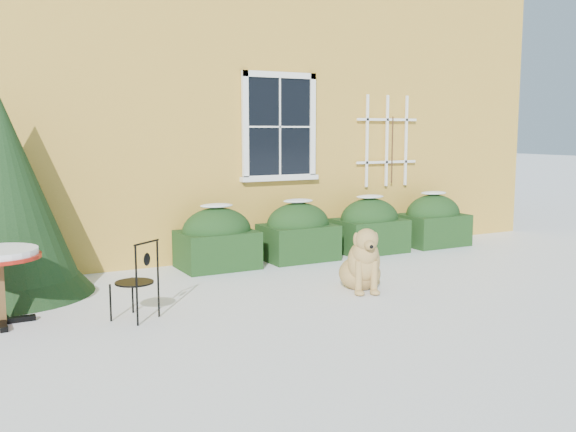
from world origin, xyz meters
TOP-DOWN VIEW (x-y plane):
  - ground at (0.00, 0.00)m, footprint 80.00×80.00m
  - house at (0.00, 7.00)m, footprint 12.40×8.40m
  - hedge_row at (1.65, 2.55)m, footprint 4.95×0.80m
  - evergreen_shrub at (-3.06, 2.34)m, footprint 2.03×2.03m
  - patio_chair_near at (-1.95, 0.61)m, footprint 0.50×0.50m
  - dog at (0.75, 0.51)m, footprint 0.67×0.86m

SIDE VIEW (x-z plane):
  - ground at x=0.00m, z-range 0.00..0.00m
  - dog at x=0.75m, z-range -0.08..0.73m
  - hedge_row at x=1.65m, z-range -0.05..0.86m
  - patio_chair_near at x=-1.95m, z-range 0.00..0.82m
  - evergreen_shrub at x=-3.06m, z-range -0.24..2.21m
  - house at x=0.00m, z-range 0.02..6.42m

